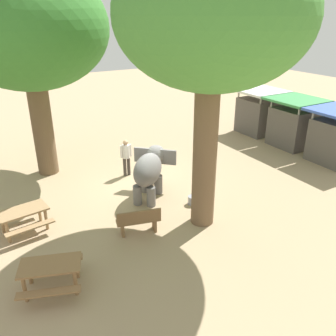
{
  "coord_description": "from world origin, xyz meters",
  "views": [
    {
      "loc": [
        11.75,
        -5.69,
        6.52
      ],
      "look_at": [
        0.53,
        0.82,
        0.8
      ],
      "focal_mm": 37.77,
      "sensor_mm": 36.0,
      "label": 1
    }
  ],
  "objects_px": {
    "feed_bucket": "(193,200)",
    "wooden_bench": "(139,221)",
    "person_handler": "(126,155)",
    "shade_tree_main": "(28,29)",
    "shade_tree_secondary": "(211,19)",
    "picnic_table_far": "(23,215)",
    "market_stall_white": "(258,114)",
    "elephant": "(150,169)",
    "market_stall_green": "(293,125)",
    "picnic_table_near": "(51,270)"
  },
  "relations": [
    {
      "from": "shade_tree_main",
      "to": "shade_tree_secondary",
      "type": "bearing_deg",
      "value": 27.75
    },
    {
      "from": "elephant",
      "to": "shade_tree_main",
      "type": "bearing_deg",
      "value": 78.05
    },
    {
      "from": "market_stall_green",
      "to": "feed_bucket",
      "type": "distance_m",
      "value": 8.51
    },
    {
      "from": "market_stall_white",
      "to": "market_stall_green",
      "type": "height_order",
      "value": "same"
    },
    {
      "from": "person_handler",
      "to": "picnic_table_near",
      "type": "bearing_deg",
      "value": -35.74
    },
    {
      "from": "person_handler",
      "to": "market_stall_white",
      "type": "xyz_separation_m",
      "value": [
        -1.66,
        9.09,
        0.19
      ]
    },
    {
      "from": "picnic_table_far",
      "to": "market_stall_green",
      "type": "height_order",
      "value": "market_stall_green"
    },
    {
      "from": "picnic_table_far",
      "to": "picnic_table_near",
      "type": "bearing_deg",
      "value": 84.59
    },
    {
      "from": "person_handler",
      "to": "wooden_bench",
      "type": "xyz_separation_m",
      "value": [
        4.28,
        -1.49,
        -0.48
      ]
    },
    {
      "from": "shade_tree_secondary",
      "to": "picnic_table_near",
      "type": "distance_m",
      "value": 7.79
    },
    {
      "from": "shade_tree_secondary",
      "to": "picnic_table_near",
      "type": "height_order",
      "value": "shade_tree_secondary"
    },
    {
      "from": "shade_tree_main",
      "to": "market_stall_green",
      "type": "height_order",
      "value": "shade_tree_main"
    },
    {
      "from": "shade_tree_main",
      "to": "picnic_table_near",
      "type": "height_order",
      "value": "shade_tree_main"
    },
    {
      "from": "shade_tree_secondary",
      "to": "picnic_table_far",
      "type": "xyz_separation_m",
      "value": [
        -2.39,
        -5.3,
        -5.78
      ]
    },
    {
      "from": "feed_bucket",
      "to": "shade_tree_main",
      "type": "bearing_deg",
      "value": -145.0
    },
    {
      "from": "picnic_table_near",
      "to": "person_handler",
      "type": "bearing_deg",
      "value": -110.23
    },
    {
      "from": "market_stall_white",
      "to": "feed_bucket",
      "type": "height_order",
      "value": "market_stall_white"
    },
    {
      "from": "market_stall_white",
      "to": "feed_bucket",
      "type": "distance_m",
      "value": 9.63
    },
    {
      "from": "picnic_table_near",
      "to": "market_stall_white",
      "type": "xyz_separation_m",
      "value": [
        -7.08,
        13.58,
        0.55
      ]
    },
    {
      "from": "shade_tree_main",
      "to": "feed_bucket",
      "type": "distance_m",
      "value": 8.97
    },
    {
      "from": "market_stall_green",
      "to": "feed_bucket",
      "type": "xyz_separation_m",
      "value": [
        2.62,
        -8.03,
        -0.98
      ]
    },
    {
      "from": "shade_tree_main",
      "to": "picnic_table_near",
      "type": "xyz_separation_m",
      "value": [
        7.48,
        -1.61,
        -5.35
      ]
    },
    {
      "from": "picnic_table_near",
      "to": "picnic_table_far",
      "type": "relative_size",
      "value": 1.13
    },
    {
      "from": "picnic_table_far",
      "to": "person_handler",
      "type": "bearing_deg",
      "value": -161.3
    },
    {
      "from": "wooden_bench",
      "to": "market_stall_white",
      "type": "bearing_deg",
      "value": 43.68
    },
    {
      "from": "shade_tree_secondary",
      "to": "market_stall_green",
      "type": "xyz_separation_m",
      "value": [
        -3.76,
        8.41,
        -5.23
      ]
    },
    {
      "from": "picnic_table_far",
      "to": "feed_bucket",
      "type": "relative_size",
      "value": 4.69
    },
    {
      "from": "elephant",
      "to": "picnic_table_near",
      "type": "distance_m",
      "value": 5.6
    },
    {
      "from": "feed_bucket",
      "to": "wooden_bench",
      "type": "bearing_deg",
      "value": -74.32
    },
    {
      "from": "elephant",
      "to": "market_stall_green",
      "type": "xyz_separation_m",
      "value": [
        -1.21,
        9.07,
        0.02
      ]
    },
    {
      "from": "shade_tree_secondary",
      "to": "feed_bucket",
      "type": "distance_m",
      "value": 6.32
    },
    {
      "from": "shade_tree_main",
      "to": "market_stall_white",
      "type": "height_order",
      "value": "shade_tree_main"
    },
    {
      "from": "picnic_table_near",
      "to": "picnic_table_far",
      "type": "bearing_deg",
      "value": -68.17
    },
    {
      "from": "wooden_bench",
      "to": "picnic_table_near",
      "type": "height_order",
      "value": "wooden_bench"
    },
    {
      "from": "person_handler",
      "to": "elephant",
      "type": "bearing_deg",
      "value": 4.46
    },
    {
      "from": "shade_tree_secondary",
      "to": "picnic_table_far",
      "type": "distance_m",
      "value": 8.2
    },
    {
      "from": "elephant",
      "to": "wooden_bench",
      "type": "relative_size",
      "value": 1.63
    },
    {
      "from": "person_handler",
      "to": "shade_tree_main",
      "type": "distance_m",
      "value": 6.12
    },
    {
      "from": "picnic_table_far",
      "to": "shade_tree_secondary",
      "type": "bearing_deg",
      "value": 147.86
    },
    {
      "from": "shade_tree_secondary",
      "to": "wooden_bench",
      "type": "distance_m",
      "value": 6.3
    },
    {
      "from": "person_handler",
      "to": "market_stall_green",
      "type": "distance_m",
      "value": 9.14
    },
    {
      "from": "shade_tree_main",
      "to": "wooden_bench",
      "type": "bearing_deg",
      "value": 12.35
    },
    {
      "from": "wooden_bench",
      "to": "feed_bucket",
      "type": "distance_m",
      "value": 2.67
    },
    {
      "from": "shade_tree_main",
      "to": "shade_tree_secondary",
      "type": "distance_m",
      "value": 7.65
    },
    {
      "from": "picnic_table_far",
      "to": "market_stall_white",
      "type": "relative_size",
      "value": 0.67
    },
    {
      "from": "feed_bucket",
      "to": "market_stall_green",
      "type": "bearing_deg",
      "value": 108.09
    },
    {
      "from": "market_stall_white",
      "to": "market_stall_green",
      "type": "distance_m",
      "value": 2.6
    },
    {
      "from": "feed_bucket",
      "to": "picnic_table_far",
      "type": "bearing_deg",
      "value": -102.45
    },
    {
      "from": "elephant",
      "to": "picnic_table_near",
      "type": "height_order",
      "value": "elephant"
    },
    {
      "from": "market_stall_green",
      "to": "wooden_bench",
      "type": "bearing_deg",
      "value": -72.49
    }
  ]
}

